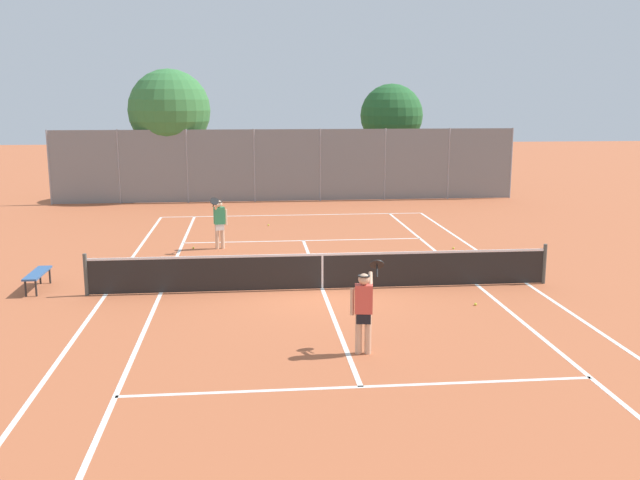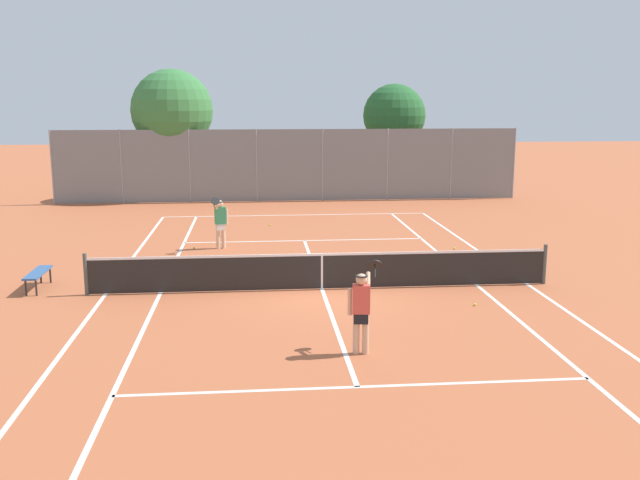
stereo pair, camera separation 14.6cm
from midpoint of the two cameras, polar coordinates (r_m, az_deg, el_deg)
The scene contains 14 objects.
ground_plane at distance 18.53m, azimuth 0.38°, elevation -3.95°, with size 120.00×120.00×0.00m, color #B25B38.
court_line_markings at distance 18.52m, azimuth 0.38°, elevation -3.94°, with size 11.10×23.90×0.01m.
tennis_net at distance 18.40m, azimuth 0.38°, elevation -2.42°, with size 12.00×0.10×1.07m.
player_near_side at distance 13.75m, azimuth 3.63°, elevation -5.41°, with size 0.75×0.72×1.77m.
player_far_left at distance 23.49m, azimuth -7.80°, elevation 1.53°, with size 0.53×0.84×1.77m.
loose_tennis_ball_0 at distance 27.66m, azimuth -3.87°, elevation 1.21°, with size 0.07×0.07×0.07m, color #D1DB33.
loose_tennis_ball_1 at distance 25.64m, azimuth -7.47°, elevation 0.33°, with size 0.07×0.07×0.07m, color #D1DB33.
loose_tennis_ball_3 at distance 23.75m, azimuth 10.87°, elevation -0.65°, with size 0.07×0.07×0.07m, color #D1DB33.
loose_tennis_ball_4 at distance 17.47m, azimuth 12.51°, elevation -5.07°, with size 0.07×0.07×0.07m, color #D1DB33.
loose_tennis_ball_5 at distance 23.77m, azimuth -9.85°, elevation -0.61°, with size 0.07×0.07×0.07m, color #D1DB33.
courtside_bench at distance 19.78m, azimuth -21.44°, elevation -2.54°, with size 0.36×1.50×0.47m.
back_fence at distance 34.06m, azimuth -2.31°, elevation 6.00°, with size 22.05×0.08×3.43m.
tree_behind_left at distance 35.58m, azimuth -11.58°, elevation 10.00°, with size 3.93×3.93×6.24m.
tree_behind_right at distance 38.32m, azimuth 6.14°, elevation 9.77°, with size 3.29×3.29×5.60m.
Camera 2 is at (-1.70, -17.79, 4.89)m, focal length 40.00 mm.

